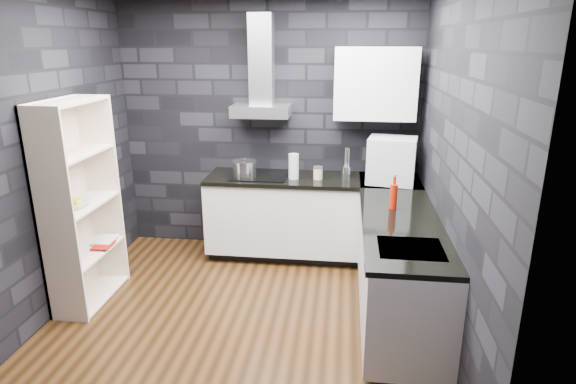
% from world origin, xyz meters
% --- Properties ---
extents(ground, '(3.20, 3.20, 0.00)m').
position_xyz_m(ground, '(0.00, 0.00, 0.00)').
color(ground, '#412611').
extents(wall_back, '(3.20, 0.05, 2.70)m').
position_xyz_m(wall_back, '(0.00, 1.62, 1.35)').
color(wall_back, black).
rests_on(wall_back, ground).
extents(wall_front, '(3.20, 0.05, 2.70)m').
position_xyz_m(wall_front, '(0.00, -1.62, 1.35)').
color(wall_front, black).
rests_on(wall_front, ground).
extents(wall_left, '(0.05, 3.20, 2.70)m').
position_xyz_m(wall_left, '(-1.62, 0.00, 1.35)').
color(wall_left, black).
rests_on(wall_left, ground).
extents(wall_right, '(0.05, 3.20, 2.70)m').
position_xyz_m(wall_right, '(1.62, 0.00, 1.35)').
color(wall_right, black).
rests_on(wall_right, ground).
extents(toekick_back, '(2.18, 0.50, 0.10)m').
position_xyz_m(toekick_back, '(0.50, 1.34, 0.05)').
color(toekick_back, black).
rests_on(toekick_back, ground).
extents(toekick_right, '(0.50, 1.78, 0.10)m').
position_xyz_m(toekick_right, '(1.34, 0.10, 0.05)').
color(toekick_right, black).
rests_on(toekick_right, ground).
extents(counter_back_cab, '(2.20, 0.60, 0.76)m').
position_xyz_m(counter_back_cab, '(0.50, 1.30, 0.48)').
color(counter_back_cab, silver).
rests_on(counter_back_cab, ground).
extents(counter_right_cab, '(0.60, 1.80, 0.76)m').
position_xyz_m(counter_right_cab, '(1.30, 0.10, 0.48)').
color(counter_right_cab, silver).
rests_on(counter_right_cab, ground).
extents(counter_back_top, '(2.20, 0.62, 0.04)m').
position_xyz_m(counter_back_top, '(0.50, 1.29, 0.88)').
color(counter_back_top, black).
rests_on(counter_back_top, counter_back_cab).
extents(counter_right_top, '(0.62, 1.80, 0.04)m').
position_xyz_m(counter_right_top, '(1.29, 0.10, 0.88)').
color(counter_right_top, black).
rests_on(counter_right_top, counter_right_cab).
extents(counter_corner_top, '(0.62, 0.62, 0.04)m').
position_xyz_m(counter_corner_top, '(1.30, 1.30, 0.88)').
color(counter_corner_top, black).
rests_on(counter_corner_top, counter_right_cab).
extents(hood_body, '(0.60, 0.34, 0.12)m').
position_xyz_m(hood_body, '(-0.05, 1.43, 1.56)').
color(hood_body, silver).
rests_on(hood_body, wall_back).
extents(hood_chimney, '(0.24, 0.20, 0.90)m').
position_xyz_m(hood_chimney, '(-0.05, 1.50, 2.07)').
color(hood_chimney, silver).
rests_on(hood_chimney, hood_body).
extents(upper_cabinet, '(0.80, 0.35, 0.70)m').
position_xyz_m(upper_cabinet, '(1.10, 1.43, 1.85)').
color(upper_cabinet, silver).
rests_on(upper_cabinet, wall_back).
extents(cooktop, '(0.58, 0.50, 0.01)m').
position_xyz_m(cooktop, '(-0.05, 1.30, 0.91)').
color(cooktop, black).
rests_on(cooktop, counter_back_top).
extents(sink_rim, '(0.44, 0.40, 0.01)m').
position_xyz_m(sink_rim, '(1.30, -0.40, 0.89)').
color(sink_rim, silver).
rests_on(sink_rim, counter_right_top).
extents(pot, '(0.29, 0.29, 0.14)m').
position_xyz_m(pot, '(-0.20, 1.25, 0.98)').
color(pot, silver).
rests_on(pot, cooktop).
extents(glass_vase, '(0.13, 0.13, 0.26)m').
position_xyz_m(glass_vase, '(0.31, 1.23, 1.03)').
color(glass_vase, silver).
rests_on(glass_vase, counter_back_top).
extents(storage_jar, '(0.10, 0.10, 0.11)m').
position_xyz_m(storage_jar, '(0.56, 1.24, 0.96)').
color(storage_jar, '#BAB185').
rests_on(storage_jar, counter_back_top).
extents(utensil_crock, '(0.11, 0.11, 0.12)m').
position_xyz_m(utensil_crock, '(0.85, 1.31, 0.96)').
color(utensil_crock, silver).
rests_on(utensil_crock, counter_back_top).
extents(appliance_garage, '(0.51, 0.43, 0.46)m').
position_xyz_m(appliance_garage, '(1.29, 1.21, 1.12)').
color(appliance_garage, silver).
rests_on(appliance_garage, counter_back_top).
extents(red_bottle, '(0.07, 0.07, 0.21)m').
position_xyz_m(red_bottle, '(1.25, 0.41, 1.01)').
color(red_bottle, '#AC1907').
rests_on(red_bottle, counter_right_top).
extents(bookshelf, '(0.44, 0.84, 1.80)m').
position_xyz_m(bookshelf, '(-1.42, 0.18, 0.90)').
color(bookshelf, beige).
rests_on(bookshelf, ground).
extents(fruit_bowl, '(0.24, 0.24, 0.06)m').
position_xyz_m(fruit_bowl, '(-1.42, 0.09, 0.94)').
color(fruit_bowl, silver).
rests_on(fruit_bowl, bookshelf).
extents(book_red, '(0.16, 0.03, 0.21)m').
position_xyz_m(book_red, '(-1.40, 0.29, 0.57)').
color(book_red, '#95100A').
rests_on(book_red, bookshelf).
extents(book_second, '(0.18, 0.02, 0.24)m').
position_xyz_m(book_second, '(-1.45, 0.40, 0.59)').
color(book_second, '#B2B2B2').
rests_on(book_second, bookshelf).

